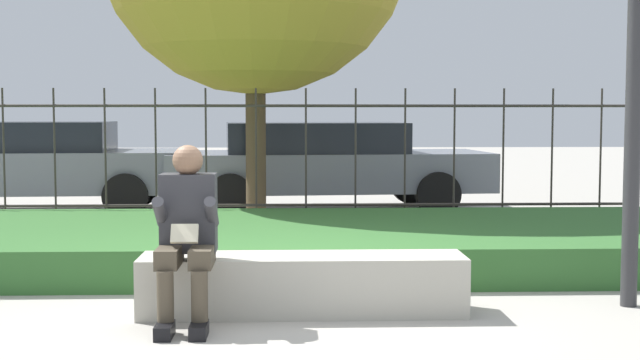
{
  "coord_description": "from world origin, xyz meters",
  "views": [
    {
      "loc": [
        0.07,
        -6.31,
        1.45
      ],
      "look_at": [
        0.35,
        1.27,
        0.86
      ],
      "focal_mm": 50.0,
      "sensor_mm": 36.0,
      "label": 1
    }
  ],
  "objects_px": {
    "stone_bench": "(303,288)",
    "person_seated_reader": "(187,228)",
    "car_parked_left": "(40,164)",
    "car_parked_center": "(324,163)"
  },
  "relations": [
    {
      "from": "stone_bench",
      "to": "person_seated_reader",
      "type": "distance_m",
      "value": 0.96
    },
    {
      "from": "stone_bench",
      "to": "person_seated_reader",
      "type": "bearing_deg",
      "value": -160.15
    },
    {
      "from": "person_seated_reader",
      "to": "car_parked_center",
      "type": "distance_m",
      "value": 7.04
    },
    {
      "from": "person_seated_reader",
      "to": "car_parked_left",
      "type": "distance_m",
      "value": 7.42
    },
    {
      "from": "stone_bench",
      "to": "car_parked_center",
      "type": "relative_size",
      "value": 0.49
    },
    {
      "from": "person_seated_reader",
      "to": "car_parked_left",
      "type": "relative_size",
      "value": 0.29
    },
    {
      "from": "car_parked_left",
      "to": "car_parked_center",
      "type": "relative_size",
      "value": 0.88
    },
    {
      "from": "person_seated_reader",
      "to": "car_parked_center",
      "type": "height_order",
      "value": "car_parked_center"
    },
    {
      "from": "stone_bench",
      "to": "person_seated_reader",
      "type": "relative_size",
      "value": 1.9
    },
    {
      "from": "stone_bench",
      "to": "car_parked_center",
      "type": "xyz_separation_m",
      "value": [
        0.43,
        6.65,
        0.52
      ]
    }
  ]
}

